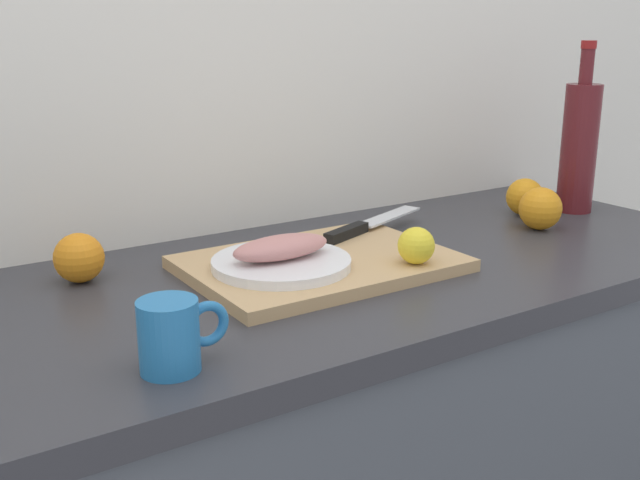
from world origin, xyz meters
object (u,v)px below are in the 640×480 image
at_px(lemon_0, 416,246).
at_px(orange_0, 525,197).
at_px(fish_fillet, 281,247).
at_px(chef_knife, 363,226).
at_px(wine_bottle, 579,145).
at_px(cutting_board, 320,264).
at_px(white_plate, 281,263).
at_px(coffee_mug_1, 172,335).

relative_size(lemon_0, orange_0, 0.76).
xyz_separation_m(fish_fillet, chef_knife, (0.23, 0.10, -0.02)).
bearing_deg(wine_bottle, lemon_0, -165.46).
bearing_deg(wine_bottle, cutting_board, -176.73).
bearing_deg(chef_knife, white_plate, -176.85).
bearing_deg(coffee_mug_1, lemon_0, 13.35).
distance_m(wine_bottle, coffee_mug_1, 1.05).
distance_m(chef_knife, lemon_0, 0.21).
height_order(chef_knife, lemon_0, lemon_0).
bearing_deg(coffee_mug_1, wine_bottle, 14.01).
xyz_separation_m(chef_knife, lemon_0, (-0.04, -0.20, 0.02)).
xyz_separation_m(coffee_mug_1, orange_0, (0.90, 0.29, -0.00)).
distance_m(white_plate, wine_bottle, 0.76).
height_order(white_plate, orange_0, orange_0).
distance_m(cutting_board, white_plate, 0.08).
bearing_deg(lemon_0, chef_knife, 77.65).
height_order(chef_knife, coffee_mug_1, coffee_mug_1).
xyz_separation_m(chef_knife, wine_bottle, (0.52, -0.05, 0.11)).
bearing_deg(cutting_board, orange_0, 7.28).
distance_m(white_plate, lemon_0, 0.21).
distance_m(wine_bottle, orange_0, 0.16).
xyz_separation_m(cutting_board, white_plate, (-0.08, -0.01, 0.02)).
distance_m(fish_fillet, coffee_mug_1, 0.33).
height_order(chef_knife, wine_bottle, wine_bottle).
distance_m(fish_fillet, wine_bottle, 0.76).
bearing_deg(cutting_board, lemon_0, -44.11).
height_order(white_plate, lemon_0, lemon_0).
height_order(wine_bottle, coffee_mug_1, wine_bottle).
xyz_separation_m(white_plate, orange_0, (0.63, 0.08, 0.01)).
bearing_deg(fish_fillet, chef_knife, 23.69).
relative_size(cutting_board, lemon_0, 7.17).
relative_size(chef_knife, lemon_0, 4.79).
bearing_deg(fish_fillet, coffee_mug_1, -142.00).
bearing_deg(chef_knife, fish_fillet, -176.85).
xyz_separation_m(fish_fillet, wine_bottle, (0.75, 0.05, 0.09)).
distance_m(cutting_board, wine_bottle, 0.68).
bearing_deg(lemon_0, fish_fillet, 152.43).
bearing_deg(white_plate, chef_knife, 23.69).
height_order(fish_fillet, orange_0, orange_0).
height_order(fish_fillet, coffee_mug_1, coffee_mug_1).
xyz_separation_m(cutting_board, fish_fillet, (-0.08, -0.01, 0.04)).
height_order(cutting_board, fish_fillet, fish_fillet).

